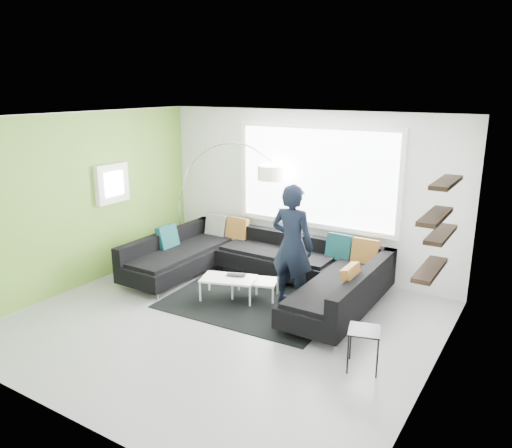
{
  "coord_description": "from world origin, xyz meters",
  "views": [
    {
      "loc": [
        3.71,
        -5.13,
        3.18
      ],
      "look_at": [
        -0.03,
        0.9,
        1.21
      ],
      "focal_mm": 35.0,
      "sensor_mm": 36.0,
      "label": 1
    }
  ],
  "objects": [
    {
      "name": "sectional_sofa",
      "position": [
        -0.24,
        1.19,
        0.37
      ],
      "size": [
        3.84,
        2.38,
        0.83
      ],
      "rotation": [
        0.0,
        0.0,
        -0.0
      ],
      "color": "black",
      "rests_on": "ground"
    },
    {
      "name": "laptop",
      "position": [
        -0.33,
        0.79,
        0.36
      ],
      "size": [
        0.42,
        0.39,
        0.02
      ],
      "primitive_type": "imported",
      "rotation": [
        0.0,
        0.0,
        0.36
      ],
      "color": "black",
      "rests_on": "coffee_table"
    },
    {
      "name": "side_table",
      "position": [
        2.05,
        -0.09,
        0.25
      ],
      "size": [
        0.45,
        0.45,
        0.5
      ],
      "primitive_type": "cube",
      "rotation": [
        0.0,
        0.0,
        0.28
      ],
      "color": "black",
      "rests_on": "ground"
    },
    {
      "name": "arc_lamp",
      "position": [
        -2.28,
        1.8,
        1.12
      ],
      "size": [
        2.18,
        0.99,
        2.25
      ],
      "primitive_type": null,
      "rotation": [
        0.0,
        0.0,
        0.13
      ],
      "color": "silver",
      "rests_on": "ground"
    },
    {
      "name": "person",
      "position": [
        0.49,
        1.07,
        0.92
      ],
      "size": [
        0.68,
        0.45,
        1.84
      ],
      "primitive_type": "imported",
      "rotation": [
        0.0,
        0.0,
        3.14
      ],
      "color": "black",
      "rests_on": "ground"
    },
    {
      "name": "coffee_table",
      "position": [
        -0.24,
        0.83,
        0.17
      ],
      "size": [
        1.2,
        0.92,
        0.35
      ],
      "primitive_type": "cube",
      "rotation": [
        0.0,
        0.0,
        0.33
      ],
      "color": "silver",
      "rests_on": "ground"
    },
    {
      "name": "rug",
      "position": [
        -0.02,
        0.78,
        0.01
      ],
      "size": [
        2.6,
        1.94,
        0.01
      ],
      "primitive_type": "cube",
      "rotation": [
        0.0,
        0.0,
        0.04
      ],
      "color": "black",
      "rests_on": "ground"
    },
    {
      "name": "ground",
      "position": [
        0.0,
        0.0,
        0.0
      ],
      "size": [
        5.5,
        5.5,
        0.0
      ],
      "primitive_type": "plane",
      "color": "gray",
      "rests_on": "ground"
    },
    {
      "name": "room_shell",
      "position": [
        0.04,
        0.21,
        1.81
      ],
      "size": [
        5.54,
        5.04,
        2.82
      ],
      "color": "silver",
      "rests_on": "ground"
    }
  ]
}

